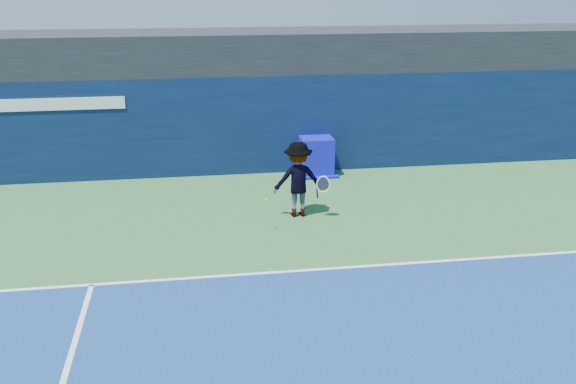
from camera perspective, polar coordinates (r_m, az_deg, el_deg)
name	(u,v)px	position (r m, az deg, el deg)	size (l,w,h in m)	color
ground	(377,346)	(11.10, 7.88, -13.40)	(80.00, 80.00, 0.00)	#2E6732
baseline	(336,268)	(13.63, 4.33, -6.77)	(24.00, 0.10, 0.01)	white
stadium_band	(279,50)	(20.79, -0.77, 12.52)	(36.00, 3.00, 1.20)	black
back_wall_assembly	(284,122)	(20.15, -0.35, 6.27)	(36.00, 1.03, 3.00)	#0A1839
equipment_cart	(316,157)	(19.77, 2.48, 3.12)	(1.24, 1.24, 1.17)	#0C0CB1
tennis_player	(298,179)	(16.19, 0.90, 1.13)	(1.39, 0.76, 1.93)	white
tennis_ball	(266,200)	(15.21, -1.95, -0.72)	(0.07, 0.07, 0.07)	yellow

